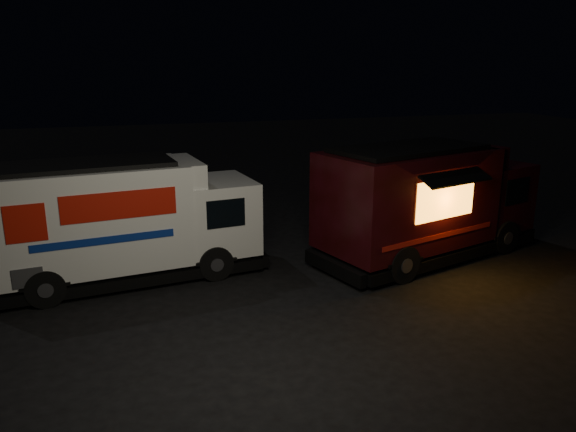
# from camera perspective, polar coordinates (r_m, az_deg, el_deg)

# --- Properties ---
(ground) EXTENTS (80.00, 80.00, 0.00)m
(ground) POSITION_cam_1_polar(r_m,az_deg,el_deg) (13.77, -2.56, -8.65)
(ground) COLOR black
(ground) RESTS_ON ground
(white_truck) EXTENTS (7.32, 3.26, 3.21)m
(white_truck) POSITION_cam_1_polar(r_m,az_deg,el_deg) (15.27, -15.95, -0.39)
(white_truck) COLOR silver
(white_truck) RESTS_ON ground
(red_truck) EXTENTS (7.65, 4.59, 3.35)m
(red_truck) POSITION_cam_1_polar(r_m,az_deg,el_deg) (16.94, 14.16, 1.54)
(red_truck) COLOR #330910
(red_truck) RESTS_ON ground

